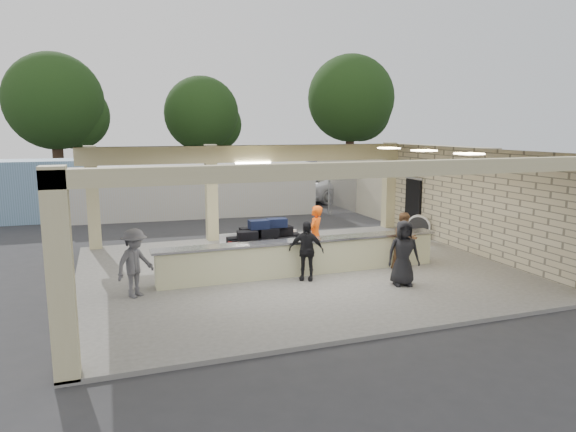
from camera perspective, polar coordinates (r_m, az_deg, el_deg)
name	(u,v)px	position (r m, az deg, el deg)	size (l,w,h in m)	color
ground	(296,272)	(14.92, 0.94, -6.29)	(120.00, 120.00, 0.00)	#2D2D30
pavilion	(295,222)	(15.29, 0.83, -0.70)	(12.01, 10.00, 3.55)	#63615C
baggage_counter	(303,257)	(14.31, 1.64, -4.55)	(8.20, 0.58, 0.98)	beige
luggage_cart	(264,242)	(14.92, -2.65, -2.88)	(2.44, 1.53, 1.41)	white
drum_fan	(418,227)	(19.11, 14.28, -1.18)	(0.83, 0.74, 0.93)	white
baggage_handler	(315,235)	(15.20, 3.03, -2.16)	(0.65, 0.36, 1.78)	#F5520C
passenger_a	(405,241)	(15.10, 12.85, -2.71)	(0.80, 0.35, 1.65)	brown
passenger_b	(306,250)	(13.70, 2.04, -3.85)	(0.94, 0.34, 1.60)	black
passenger_c	(135,263)	(12.84, -16.65, -5.03)	(1.08, 0.38, 1.67)	#4E4D53
passenger_d	(403,253)	(13.56, 12.70, -4.03)	(0.83, 0.34, 1.69)	black
car_white_a	(343,187)	(29.84, 6.14, 3.23)	(2.53, 5.33, 1.52)	white
car_white_b	(396,182)	(32.66, 11.96, 3.71)	(1.90, 5.09, 1.61)	white
car_dark	(302,188)	(29.61, 1.55, 3.09)	(1.46, 4.14, 1.38)	black
container_white	(195,190)	(24.70, -10.32, 2.86)	(11.32, 2.26, 2.45)	#B9B9B5
fence	(434,188)	(27.73, 15.94, 3.02)	(12.06, 0.06, 2.03)	gray
tree_left	(60,105)	(37.71, -24.02, 11.15)	(6.60, 6.30, 9.00)	#382619
tree_mid	(205,117)	(40.27, -9.17, 10.82)	(6.00, 5.60, 8.00)	#382619
tree_right	(353,102)	(43.21, 7.27, 12.45)	(7.20, 7.00, 10.00)	#382619
adjacent_building	(399,177)	(27.68, 12.26, 4.30)	(6.00, 8.00, 3.20)	beige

